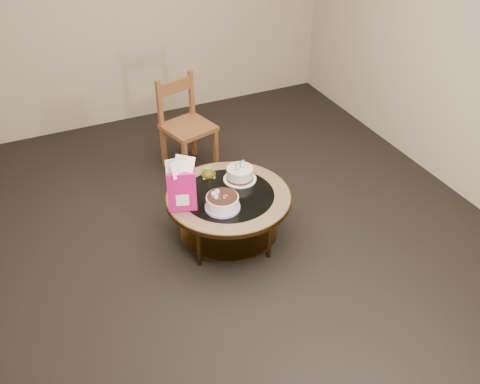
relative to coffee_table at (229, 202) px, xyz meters
name	(u,v)px	position (x,y,z in m)	size (l,w,h in m)	color
ground	(229,238)	(0.00, 0.00, -0.38)	(5.00, 5.00, 0.00)	black
room_walls	(226,66)	(0.00, 0.00, 1.16)	(4.52, 5.02, 2.61)	tan
coffee_table	(229,202)	(0.00, 0.00, 0.00)	(1.02, 1.02, 0.46)	#513817
decorated_cake	(222,203)	(-0.12, -0.15, 0.13)	(0.27, 0.27, 0.16)	#B692CF
cream_cake	(240,174)	(0.17, 0.15, 0.13)	(0.28, 0.28, 0.17)	white
gift_bag	(181,184)	(-0.39, -0.01, 0.29)	(0.24, 0.20, 0.43)	#CC135F
pillar_candle	(208,173)	(-0.05, 0.32, 0.11)	(0.13, 0.13, 0.09)	#E6CF5E
dining_chair	(186,125)	(0.08, 1.22, 0.10)	(0.53, 0.53, 0.94)	brown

